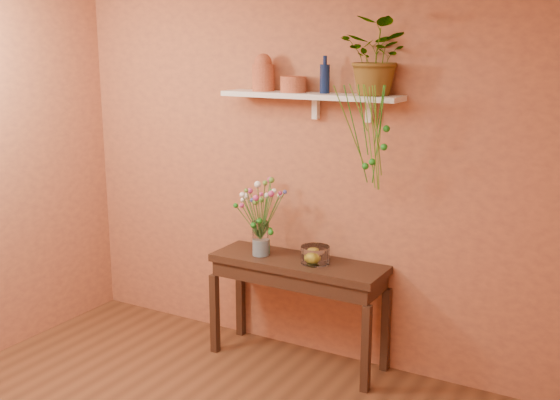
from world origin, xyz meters
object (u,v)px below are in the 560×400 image
(terracotta_jug, at_px, (263,73))
(glass_bowl, at_px, (315,256))
(blue_bottle, at_px, (325,78))
(bouquet, at_px, (261,203))
(spider_plant, at_px, (378,57))
(sideboard, at_px, (298,275))
(glass_vase, at_px, (261,241))

(terracotta_jug, relative_size, glass_bowl, 1.29)
(glass_bowl, bearing_deg, blue_bottle, 91.02)
(terracotta_jug, bearing_deg, bouquet, -66.60)
(spider_plant, relative_size, glass_bowl, 2.45)
(spider_plant, xyz_separation_m, bouquet, (-0.80, -0.14, -1.02))
(sideboard, bearing_deg, spider_plant, 11.39)
(sideboard, xyz_separation_m, terracotta_jug, (-0.34, 0.10, 1.40))
(glass_bowl, bearing_deg, spider_plant, 15.90)
(sideboard, xyz_separation_m, spider_plant, (0.51, 0.10, 1.53))
(spider_plant, bearing_deg, bouquet, -169.99)
(glass_vase, bearing_deg, terracotta_jug, 111.22)
(sideboard, bearing_deg, blue_bottle, 39.59)
(sideboard, distance_m, blue_bottle, 1.39)
(sideboard, distance_m, glass_bowl, 0.22)
(blue_bottle, relative_size, glass_bowl, 1.24)
(terracotta_jug, xyz_separation_m, bouquet, (0.06, -0.14, -0.90))
(blue_bottle, bearing_deg, glass_vase, -160.76)
(blue_bottle, distance_m, glass_vase, 1.25)
(sideboard, distance_m, glass_vase, 0.36)
(sideboard, bearing_deg, terracotta_jug, 163.44)
(terracotta_jug, distance_m, bouquet, 0.91)
(sideboard, distance_m, terracotta_jug, 1.45)
(sideboard, relative_size, glass_vase, 5.08)
(spider_plant, bearing_deg, sideboard, -168.61)
(glass_bowl, bearing_deg, bouquet, -175.49)
(terracotta_jug, relative_size, blue_bottle, 1.04)
(terracotta_jug, height_order, glass_vase, terracotta_jug)
(bouquet, bearing_deg, sideboard, 7.47)
(spider_plant, relative_size, bouquet, 1.11)
(terracotta_jug, height_order, blue_bottle, terracotta_jug)
(blue_bottle, relative_size, glass_vase, 1.00)
(bouquet, relative_size, glass_bowl, 2.20)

